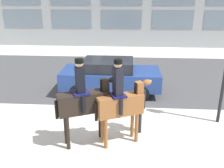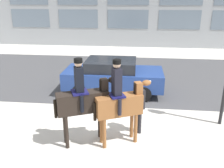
# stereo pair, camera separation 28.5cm
# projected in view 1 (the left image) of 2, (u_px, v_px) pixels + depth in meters

# --- Properties ---
(ground_plane) EXTENTS (80.00, 80.00, 0.00)m
(ground_plane) POSITION_uv_depth(u_px,v_px,m) (109.00, 112.00, 9.67)
(ground_plane) COLOR beige
(road_surface) EXTENTS (24.12, 8.50, 0.01)m
(road_surface) POSITION_uv_depth(u_px,v_px,m) (116.00, 75.00, 14.12)
(road_surface) COLOR #444447
(road_surface) RESTS_ON ground_plane
(mounted_horse_lead) EXTENTS (1.84, 1.06, 2.66)m
(mounted_horse_lead) POSITION_uv_depth(u_px,v_px,m) (85.00, 100.00, 7.23)
(mounted_horse_lead) COLOR black
(mounted_horse_lead) RESTS_ON ground_plane
(mounted_horse_companion) EXTENTS (1.67, 0.99, 2.63)m
(mounted_horse_companion) POSITION_uv_depth(u_px,v_px,m) (121.00, 102.00, 7.29)
(mounted_horse_companion) COLOR brown
(mounted_horse_companion) RESTS_ON ground_plane
(pedestrian_bystander) EXTENTS (0.76, 0.72, 1.72)m
(pedestrian_bystander) POSITION_uv_depth(u_px,v_px,m) (139.00, 103.00, 7.98)
(pedestrian_bystander) COLOR #232328
(pedestrian_bystander) RESTS_ON ground_plane
(street_car_near_lane) EXTENTS (4.41, 1.97, 1.56)m
(street_car_near_lane) POSITION_uv_depth(u_px,v_px,m) (110.00, 76.00, 11.32)
(street_car_near_lane) COLOR navy
(street_car_near_lane) RESTS_ON ground_plane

